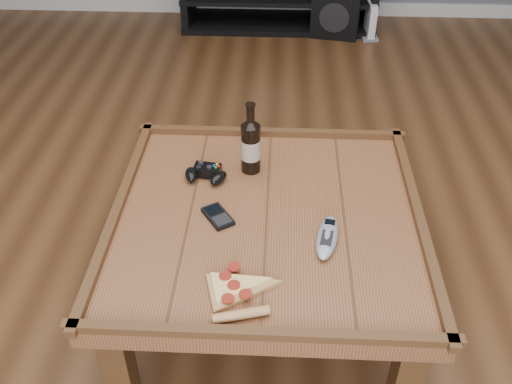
{
  "coord_description": "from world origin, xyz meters",
  "views": [
    {
      "loc": [
        0.03,
        -1.41,
        1.64
      ],
      "look_at": [
        -0.04,
        0.03,
        0.52
      ],
      "focal_mm": 40.0,
      "sensor_mm": 36.0,
      "label": 1
    }
  ],
  "objects_px": {
    "subwoofer": "(337,10)",
    "game_console": "(370,21)",
    "coffee_table": "(267,229)",
    "beer_bottle": "(251,145)",
    "game_controller": "(206,174)",
    "pizza_slice": "(235,291)",
    "remote_control": "(327,237)",
    "smartphone": "(218,216)"
  },
  "relations": [
    {
      "from": "subwoofer",
      "to": "game_console",
      "type": "height_order",
      "value": "subwoofer"
    },
    {
      "from": "coffee_table",
      "to": "beer_bottle",
      "type": "relative_size",
      "value": 3.86
    },
    {
      "from": "game_controller",
      "to": "subwoofer",
      "type": "xyz_separation_m",
      "value": [
        0.64,
        2.46,
        -0.31
      ]
    },
    {
      "from": "beer_bottle",
      "to": "pizza_slice",
      "type": "xyz_separation_m",
      "value": [
        -0.01,
        -0.59,
        -0.1
      ]
    },
    {
      "from": "game_controller",
      "to": "remote_control",
      "type": "bearing_deg",
      "value": -27.51
    },
    {
      "from": "game_controller",
      "to": "remote_control",
      "type": "distance_m",
      "value": 0.51
    },
    {
      "from": "game_controller",
      "to": "remote_control",
      "type": "relative_size",
      "value": 0.78
    },
    {
      "from": "subwoofer",
      "to": "remote_control",
      "type": "bearing_deg",
      "value": -84.35
    },
    {
      "from": "coffee_table",
      "to": "remote_control",
      "type": "distance_m",
      "value": 0.23
    },
    {
      "from": "beer_bottle",
      "to": "pizza_slice",
      "type": "relative_size",
      "value": 0.86
    },
    {
      "from": "game_console",
      "to": "game_controller",
      "type": "bearing_deg",
      "value": -115.37
    },
    {
      "from": "coffee_table",
      "to": "game_console",
      "type": "bearing_deg",
      "value": 75.7
    },
    {
      "from": "subwoofer",
      "to": "game_console",
      "type": "distance_m",
      "value": 0.25
    },
    {
      "from": "pizza_slice",
      "to": "remote_control",
      "type": "xyz_separation_m",
      "value": [
        0.27,
        0.23,
        0.01
      ]
    },
    {
      "from": "smartphone",
      "to": "subwoofer",
      "type": "height_order",
      "value": "smartphone"
    },
    {
      "from": "coffee_table",
      "to": "game_controller",
      "type": "relative_size",
      "value": 6.24
    },
    {
      "from": "beer_bottle",
      "to": "coffee_table",
      "type": "bearing_deg",
      "value": -75.19
    },
    {
      "from": "beer_bottle",
      "to": "subwoofer",
      "type": "height_order",
      "value": "beer_bottle"
    },
    {
      "from": "beer_bottle",
      "to": "game_console",
      "type": "height_order",
      "value": "beer_bottle"
    },
    {
      "from": "beer_bottle",
      "to": "pizza_slice",
      "type": "bearing_deg",
      "value": -91.1
    },
    {
      "from": "game_controller",
      "to": "smartphone",
      "type": "bearing_deg",
      "value": -64.35
    },
    {
      "from": "subwoofer",
      "to": "game_controller",
      "type": "bearing_deg",
      "value": -94.14
    },
    {
      "from": "game_controller",
      "to": "subwoofer",
      "type": "relative_size",
      "value": 0.43
    },
    {
      "from": "coffee_table",
      "to": "beer_bottle",
      "type": "height_order",
      "value": "beer_bottle"
    },
    {
      "from": "beer_bottle",
      "to": "game_console",
      "type": "distance_m",
      "value": 2.47
    },
    {
      "from": "coffee_table",
      "to": "pizza_slice",
      "type": "height_order",
      "value": "pizza_slice"
    },
    {
      "from": "coffee_table",
      "to": "subwoofer",
      "type": "height_order",
      "value": "coffee_table"
    },
    {
      "from": "game_controller",
      "to": "remote_control",
      "type": "height_order",
      "value": "game_controller"
    },
    {
      "from": "pizza_slice",
      "to": "remote_control",
      "type": "distance_m",
      "value": 0.35
    },
    {
      "from": "coffee_table",
      "to": "remote_control",
      "type": "relative_size",
      "value": 4.85
    },
    {
      "from": "coffee_table",
      "to": "smartphone",
      "type": "bearing_deg",
      "value": -171.36
    },
    {
      "from": "pizza_slice",
      "to": "smartphone",
      "type": "bearing_deg",
      "value": 88.82
    },
    {
      "from": "game_controller",
      "to": "game_console",
      "type": "distance_m",
      "value": 2.56
    },
    {
      "from": "game_controller",
      "to": "pizza_slice",
      "type": "height_order",
      "value": "game_controller"
    },
    {
      "from": "coffee_table",
      "to": "remote_control",
      "type": "height_order",
      "value": "remote_control"
    },
    {
      "from": "subwoofer",
      "to": "game_console",
      "type": "bearing_deg",
      "value": -8.12
    },
    {
      "from": "smartphone",
      "to": "pizza_slice",
      "type": "bearing_deg",
      "value": -109.49
    },
    {
      "from": "game_console",
      "to": "pizza_slice",
      "type": "bearing_deg",
      "value": -109.3
    },
    {
      "from": "pizza_slice",
      "to": "game_console",
      "type": "bearing_deg",
      "value": 60.73
    },
    {
      "from": "beer_bottle",
      "to": "game_controller",
      "type": "distance_m",
      "value": 0.19
    },
    {
      "from": "remote_control",
      "to": "game_console",
      "type": "bearing_deg",
      "value": 90.58
    },
    {
      "from": "beer_bottle",
      "to": "game_controller",
      "type": "bearing_deg",
      "value": -158.65
    }
  ]
}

